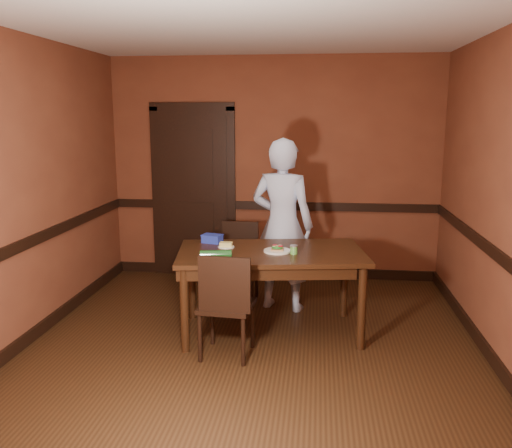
% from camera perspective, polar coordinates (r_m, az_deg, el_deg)
% --- Properties ---
extents(floor, '(4.00, 4.50, 0.01)m').
position_cam_1_polar(floor, '(4.82, -0.49, -13.18)').
color(floor, black).
rests_on(floor, ground).
extents(ceiling, '(4.00, 4.50, 0.01)m').
position_cam_1_polar(ceiling, '(4.43, -0.55, 20.45)').
color(ceiling, silver).
rests_on(ceiling, ground).
extents(wall_back, '(4.00, 0.02, 2.70)m').
position_cam_1_polar(wall_back, '(6.65, 1.88, 5.78)').
color(wall_back, brown).
rests_on(wall_back, ground).
extents(wall_front, '(4.00, 0.02, 2.70)m').
position_cam_1_polar(wall_front, '(2.26, -7.59, -5.59)').
color(wall_front, brown).
rests_on(wall_front, ground).
extents(wall_left, '(0.02, 4.50, 2.70)m').
position_cam_1_polar(wall_left, '(5.07, -23.58, 3.05)').
color(wall_left, brown).
rests_on(wall_left, ground).
extents(wall_right, '(0.02, 4.50, 2.70)m').
position_cam_1_polar(wall_right, '(4.63, 24.89, 2.22)').
color(wall_right, brown).
rests_on(wall_right, ground).
extents(dado_back, '(4.00, 0.03, 0.10)m').
position_cam_1_polar(dado_back, '(6.69, 1.85, 1.93)').
color(dado_back, black).
rests_on(dado_back, ground).
extents(dado_left, '(0.03, 4.50, 0.10)m').
position_cam_1_polar(dado_left, '(5.14, -23.04, -1.91)').
color(dado_left, black).
rests_on(dado_left, ground).
extents(dado_right, '(0.03, 4.50, 0.10)m').
position_cam_1_polar(dado_right, '(4.71, 24.26, -3.18)').
color(dado_right, black).
rests_on(dado_right, ground).
extents(baseboard_back, '(4.00, 0.03, 0.12)m').
position_cam_1_polar(baseboard_back, '(6.88, 1.80, -4.98)').
color(baseboard_back, black).
rests_on(baseboard_back, ground).
extents(baseboard_left, '(0.03, 4.50, 0.12)m').
position_cam_1_polar(baseboard_left, '(5.39, -22.33, -10.63)').
color(baseboard_left, black).
rests_on(baseboard_left, ground).
extents(baseboard_right, '(0.03, 4.50, 0.12)m').
position_cam_1_polar(baseboard_right, '(4.97, 23.45, -12.59)').
color(baseboard_right, black).
rests_on(baseboard_right, ground).
extents(door, '(1.05, 0.07, 2.20)m').
position_cam_1_polar(door, '(6.80, -6.60, 3.65)').
color(door, black).
rests_on(door, ground).
extents(dining_table, '(1.80, 1.19, 0.79)m').
position_cam_1_polar(dining_table, '(5.05, 1.58, -7.16)').
color(dining_table, black).
rests_on(dining_table, floor).
extents(chair_far, '(0.41, 0.41, 0.86)m').
position_cam_1_polar(chair_far, '(5.86, -1.83, -4.18)').
color(chair_far, black).
rests_on(chair_far, floor).
extents(chair_near, '(0.46, 0.46, 0.91)m').
position_cam_1_polar(chair_near, '(4.58, -3.11, -8.36)').
color(chair_near, black).
rests_on(chair_near, floor).
extents(person, '(0.73, 0.57, 1.78)m').
position_cam_1_polar(person, '(5.57, 2.79, -0.12)').
color(person, '#B1C1E3').
rests_on(person, floor).
extents(sandwich_plate, '(0.25, 0.25, 0.06)m').
position_cam_1_polar(sandwich_plate, '(4.90, 2.25, -2.74)').
color(sandwich_plate, silver).
rests_on(sandwich_plate, dining_table).
extents(sauce_jar, '(0.07, 0.07, 0.08)m').
position_cam_1_polar(sauce_jar, '(4.83, 4.00, -2.70)').
color(sauce_jar, '#519B3F').
rests_on(sauce_jar, dining_table).
extents(cheese_saucer, '(0.15, 0.15, 0.05)m').
position_cam_1_polar(cheese_saucer, '(5.07, -3.16, -2.26)').
color(cheese_saucer, silver).
rests_on(cheese_saucer, dining_table).
extents(food_tub, '(0.22, 0.18, 0.08)m').
position_cam_1_polar(food_tub, '(5.26, -4.63, -1.53)').
color(food_tub, '#2638B1').
rests_on(food_tub, dining_table).
extents(wrapped_veg, '(0.28, 0.13, 0.08)m').
position_cam_1_polar(wrapped_veg, '(4.67, -4.26, -3.23)').
color(wrapped_veg, '#133F15').
rests_on(wrapped_veg, dining_table).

